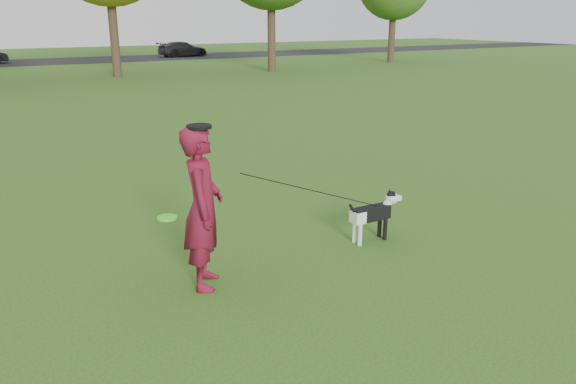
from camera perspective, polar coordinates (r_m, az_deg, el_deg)
ground at (r=7.66m, az=1.38°, el=-7.73°), size 120.00×120.00×0.00m
road at (r=46.18m, az=-25.88°, el=11.74°), size 120.00×7.00×0.02m
man at (r=6.91m, az=-8.64°, el=-1.66°), size 0.77×0.88×2.04m
dog at (r=8.51m, az=8.81°, el=-1.97°), size 0.99×0.20×0.75m
car_right at (r=48.80m, az=-10.64°, el=14.09°), size 4.33×2.23×1.20m
man_held_items at (r=7.67m, az=2.98°, el=0.05°), size 3.51×0.37×1.55m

